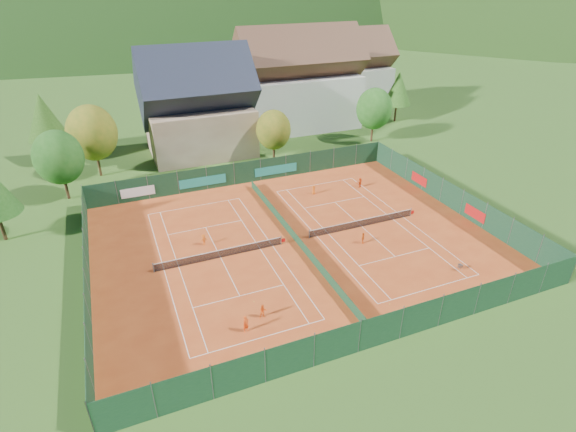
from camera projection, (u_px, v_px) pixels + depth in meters
The scene contains 31 objects.
ground at pixel (295, 241), 46.84m from camera, with size 600.00×600.00×0.00m, color #2C551A.
clay_pad at pixel (295, 241), 46.83m from camera, with size 40.00×32.00×0.01m, color #B9451B.
court_markings_left at pixel (221, 258), 44.15m from camera, with size 11.03×23.83×0.00m.
court_markings_right at pixel (362, 227), 49.50m from camera, with size 11.03×23.83×0.00m.
tennis_net_left at pixel (222, 253), 43.97m from camera, with size 13.30×0.10×1.02m.
tennis_net_right at pixel (363, 222), 49.32m from camera, with size 13.30×0.10×1.02m.
court_divider at pixel (295, 237), 46.59m from camera, with size 0.03×28.80×1.00m.
fence_north at pixel (244, 173), 58.93m from camera, with size 40.00×0.10×3.00m.
fence_south at pixel (381, 330), 33.15m from camera, with size 40.00×0.04×3.00m.
fence_west at pixel (87, 273), 39.42m from camera, with size 0.04×32.00×3.00m.
fence_east at pixel (451, 196), 52.85m from camera, with size 0.09×32.00×3.00m.
chalet at pixel (198, 109), 66.95m from camera, with size 16.20×12.00×16.00m.
hotel_block_a at pixel (298, 85), 77.80m from camera, with size 21.60×11.00×17.25m.
hotel_block_b at pixel (347, 74), 89.34m from camera, with size 17.28×10.00×15.50m.
tree_west_front at pixel (58, 157), 53.09m from camera, with size 5.72×5.72×8.69m.
tree_west_mid at pixel (92, 133), 58.96m from camera, with size 6.44×6.44×9.78m.
tree_west_back at pixel (44, 117), 63.12m from camera, with size 5.60×5.60×10.00m.
tree_center at pixel (274, 130), 64.40m from camera, with size 5.01×5.01×7.60m.
tree_east_front at pixel (374, 109), 71.71m from camera, with size 5.72×5.72×8.69m.
tree_east_mid at pixel (398, 88), 81.22m from camera, with size 5.04×5.04×9.00m.
tree_east_back at pixel (338, 79), 84.70m from camera, with size 7.15×7.15×10.86m.
mountain_backdrop at pixel (183, 95), 264.65m from camera, with size 820.00×530.00×242.00m.
ball_hopper at pixel (460, 266), 41.98m from camera, with size 0.34×0.34×0.80m.
loose_ball_0 at pixel (254, 302), 38.26m from camera, with size 0.07×0.07×0.07m, color #CCD833.
loose_ball_1 at pixel (390, 304), 37.98m from camera, with size 0.07×0.07×0.07m, color #CCD833.
player_left_near at pixel (246, 324), 34.79m from camera, with size 0.56×0.37×1.53m, color #EB4D14.
player_left_mid at pixel (263, 311), 36.27m from camera, with size 0.62×0.48×1.28m, color #F85C16.
player_left_far at pixel (204, 240), 45.94m from camera, with size 0.80×0.46×1.25m, color #E05A13.
player_right_near at pixel (363, 238), 46.19m from camera, with size 0.74×0.31×1.26m, color #DF5813.
player_right_far_a at pixel (314, 190), 56.44m from camera, with size 0.59×0.38×1.20m, color orange.
player_right_far_b at pixel (360, 183), 58.21m from camera, with size 1.22×0.39×1.32m, color #EA4D14.
Camera 1 is at (-15.88, -36.48, 24.85)m, focal length 28.00 mm.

